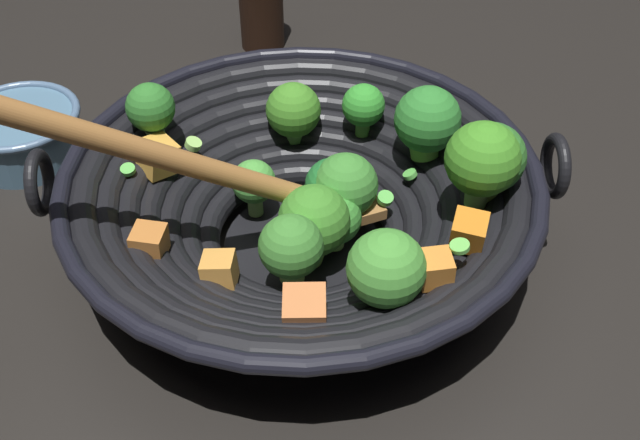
{
  "coord_description": "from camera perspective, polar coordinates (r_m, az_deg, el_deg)",
  "views": [
    {
      "loc": [
        -0.26,
        0.39,
        0.46
      ],
      "look_at": [
        -0.01,
        -0.01,
        0.03
      ],
      "focal_mm": 42.43,
      "sensor_mm": 36.0,
      "label": 1
    }
  ],
  "objects": [
    {
      "name": "ground_plane",
      "position": [
        0.66,
        -1.33,
        -2.23
      ],
      "size": [
        4.0,
        4.0,
        0.0
      ],
      "primitive_type": "plane",
      "color": "black"
    },
    {
      "name": "wok",
      "position": [
        0.62,
        -1.01,
        1.76
      ],
      "size": [
        0.39,
        0.39,
        0.21
      ],
      "color": "black",
      "rests_on": "ground"
    },
    {
      "name": "prep_bowl",
      "position": [
        0.8,
        -21.52,
        6.17
      ],
      "size": [
        0.12,
        0.12,
        0.05
      ],
      "color": "slate",
      "rests_on": "ground"
    }
  ]
}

